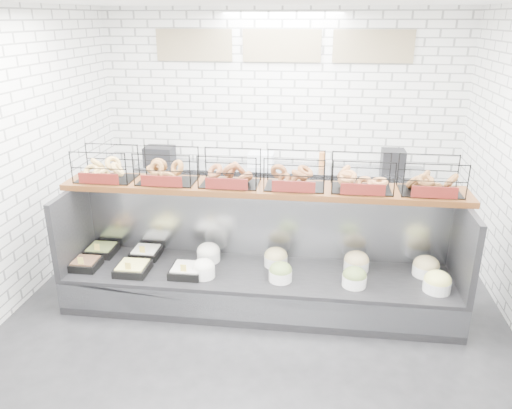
# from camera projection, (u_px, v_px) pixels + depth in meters

# --- Properties ---
(ground) EXTENTS (5.50, 5.50, 0.00)m
(ground) POSITION_uv_depth(u_px,v_px,m) (256.00, 321.00, 5.01)
(ground) COLOR black
(ground) RESTS_ON ground
(room_shell) EXTENTS (5.02, 5.51, 3.01)m
(room_shell) POSITION_uv_depth(u_px,v_px,m) (263.00, 105.00, 4.85)
(room_shell) COLOR white
(room_shell) RESTS_ON ground
(display_case) EXTENTS (4.00, 0.90, 1.20)m
(display_case) POSITION_uv_depth(u_px,v_px,m) (261.00, 275.00, 5.22)
(display_case) COLOR black
(display_case) RESTS_ON ground
(bagel_shelf) EXTENTS (4.10, 0.50, 0.40)m
(bagel_shelf) POSITION_uv_depth(u_px,v_px,m) (262.00, 174.00, 5.01)
(bagel_shelf) COLOR #42220E
(bagel_shelf) RESTS_ON display_case
(prep_counter) EXTENTS (4.00, 0.60, 1.20)m
(prep_counter) POSITION_uv_depth(u_px,v_px,m) (277.00, 196.00, 7.10)
(prep_counter) COLOR #93969B
(prep_counter) RESTS_ON ground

